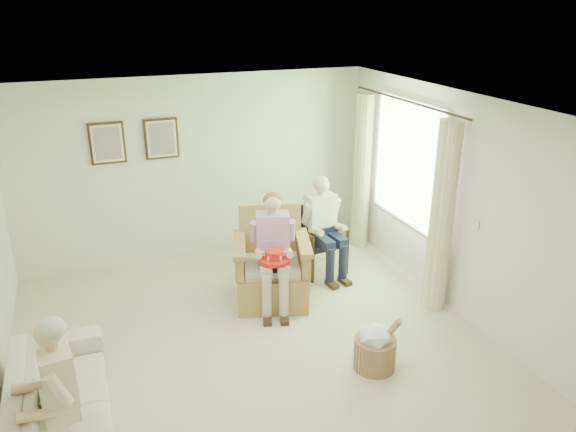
{
  "coord_description": "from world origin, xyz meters",
  "views": [
    {
      "loc": [
        -1.54,
        -4.8,
        3.55
      ],
      "look_at": [
        0.78,
        1.17,
        1.05
      ],
      "focal_mm": 35.0,
      "sensor_mm": 36.0,
      "label": 1
    }
  ],
  "objects_px": {
    "person_wicker": "(275,243)",
    "person_sofa": "(53,387)",
    "sofa": "(61,406)",
    "wood_armchair": "(318,235)",
    "red_hat": "(274,257)",
    "hatbox": "(375,347)",
    "wicker_armchair": "(271,273)",
    "person_dark": "(323,220)"
  },
  "relations": [
    {
      "from": "sofa",
      "to": "person_dark",
      "type": "distance_m",
      "value": 3.94
    },
    {
      "from": "person_dark",
      "to": "person_sofa",
      "type": "height_order",
      "value": "person_dark"
    },
    {
      "from": "sofa",
      "to": "person_wicker",
      "type": "xyz_separation_m",
      "value": [
        2.47,
        1.43,
        0.52
      ]
    },
    {
      "from": "person_sofa",
      "to": "hatbox",
      "type": "distance_m",
      "value": 3.02
    },
    {
      "from": "wood_armchair",
      "to": "red_hat",
      "type": "xyz_separation_m",
      "value": [
        -0.97,
        -0.91,
        0.24
      ]
    },
    {
      "from": "person_dark",
      "to": "red_hat",
      "type": "xyz_separation_m",
      "value": [
        -0.97,
        -0.76,
        -0.04
      ]
    },
    {
      "from": "wicker_armchair",
      "to": "red_hat",
      "type": "bearing_deg",
      "value": -85.74
    },
    {
      "from": "wood_armchair",
      "to": "red_hat",
      "type": "distance_m",
      "value": 1.36
    },
    {
      "from": "wood_armchair",
      "to": "hatbox",
      "type": "distance_m",
      "value": 2.33
    },
    {
      "from": "sofa",
      "to": "person_wicker",
      "type": "distance_m",
      "value": 2.9
    },
    {
      "from": "wood_armchair",
      "to": "person_sofa",
      "type": "relative_size",
      "value": 0.72
    },
    {
      "from": "hatbox",
      "to": "wicker_armchair",
      "type": "bearing_deg",
      "value": 106.77
    },
    {
      "from": "red_hat",
      "to": "hatbox",
      "type": "height_order",
      "value": "red_hat"
    },
    {
      "from": "red_hat",
      "to": "hatbox",
      "type": "relative_size",
      "value": 0.58
    },
    {
      "from": "wood_armchair",
      "to": "red_hat",
      "type": "bearing_deg",
      "value": -143.23
    },
    {
      "from": "person_wicker",
      "to": "hatbox",
      "type": "distance_m",
      "value": 1.75
    },
    {
      "from": "wood_armchair",
      "to": "person_sofa",
      "type": "bearing_deg",
      "value": -150.24
    },
    {
      "from": "person_sofa",
      "to": "hatbox",
      "type": "xyz_separation_m",
      "value": [
        2.98,
        0.17,
        -0.48
      ]
    },
    {
      "from": "wood_armchair",
      "to": "person_sofa",
      "type": "distance_m",
      "value": 4.17
    },
    {
      "from": "sofa",
      "to": "red_hat",
      "type": "distance_m",
      "value": 2.73
    },
    {
      "from": "person_sofa",
      "to": "hatbox",
      "type": "height_order",
      "value": "person_sofa"
    },
    {
      "from": "sofa",
      "to": "person_sofa",
      "type": "xyz_separation_m",
      "value": [
        0.0,
        -0.3,
        0.42
      ]
    },
    {
      "from": "sofa",
      "to": "person_sofa",
      "type": "distance_m",
      "value": 0.52
    },
    {
      "from": "sofa",
      "to": "person_wicker",
      "type": "relative_size",
      "value": 1.49
    },
    {
      "from": "person_wicker",
      "to": "person_sofa",
      "type": "distance_m",
      "value": 3.02
    },
    {
      "from": "red_hat",
      "to": "hatbox",
      "type": "xyz_separation_m",
      "value": [
        0.59,
        -1.37,
        -0.49
      ]
    },
    {
      "from": "red_hat",
      "to": "sofa",
      "type": "bearing_deg",
      "value": -152.56
    },
    {
      "from": "sofa",
      "to": "wood_armchair",
      "type": "bearing_deg",
      "value": -57.38
    },
    {
      "from": "person_dark",
      "to": "hatbox",
      "type": "height_order",
      "value": "person_dark"
    },
    {
      "from": "person_dark",
      "to": "hatbox",
      "type": "bearing_deg",
      "value": -106.54
    },
    {
      "from": "wicker_armchair",
      "to": "red_hat",
      "type": "relative_size",
      "value": 3.1
    },
    {
      "from": "wood_armchair",
      "to": "hatbox",
      "type": "bearing_deg",
      "value": -105.88
    },
    {
      "from": "sofa",
      "to": "person_dark",
      "type": "xyz_separation_m",
      "value": [
        3.37,
        2.0,
        0.47
      ]
    },
    {
      "from": "wicker_armchair",
      "to": "hatbox",
      "type": "relative_size",
      "value": 1.8
    },
    {
      "from": "person_wicker",
      "to": "wicker_armchair",
      "type": "bearing_deg",
      "value": 106.55
    },
    {
      "from": "sofa",
      "to": "person_sofa",
      "type": "height_order",
      "value": "person_sofa"
    },
    {
      "from": "person_wicker",
      "to": "hatbox",
      "type": "xyz_separation_m",
      "value": [
        0.52,
        -1.56,
        -0.58
      ]
    },
    {
      "from": "person_dark",
      "to": "hatbox",
      "type": "relative_size",
      "value": 2.12
    },
    {
      "from": "hatbox",
      "to": "person_wicker",
      "type": "bearing_deg",
      "value": 108.27
    },
    {
      "from": "red_hat",
      "to": "person_wicker",
      "type": "bearing_deg",
      "value": 68.81
    },
    {
      "from": "sofa",
      "to": "hatbox",
      "type": "relative_size",
      "value": 3.3
    },
    {
      "from": "wood_armchair",
      "to": "person_wicker",
      "type": "xyz_separation_m",
      "value": [
        -0.9,
        -0.72,
        0.33
      ]
    }
  ]
}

